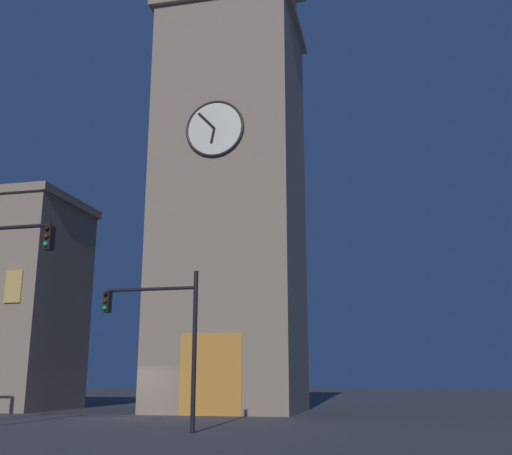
# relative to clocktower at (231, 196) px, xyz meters

# --- Properties ---
(ground_plane) EXTENTS (200.00, 200.00, 0.00)m
(ground_plane) POSITION_rel_clocktower_xyz_m (3.37, 5.13, -12.35)
(ground_plane) COLOR #424247
(clocktower) EXTENTS (8.46, 7.67, 30.17)m
(clocktower) POSITION_rel_clocktower_xyz_m (0.00, 0.00, 0.00)
(clocktower) COLOR gray
(clocktower) RESTS_ON ground_plane
(traffic_signal_near) EXTENTS (3.55, 0.41, 5.47)m
(traffic_signal_near) POSITION_rel_clocktower_xyz_m (-1.13, 13.00, -8.77)
(traffic_signal_near) COLOR black
(traffic_signal_near) RESTS_ON ground_plane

